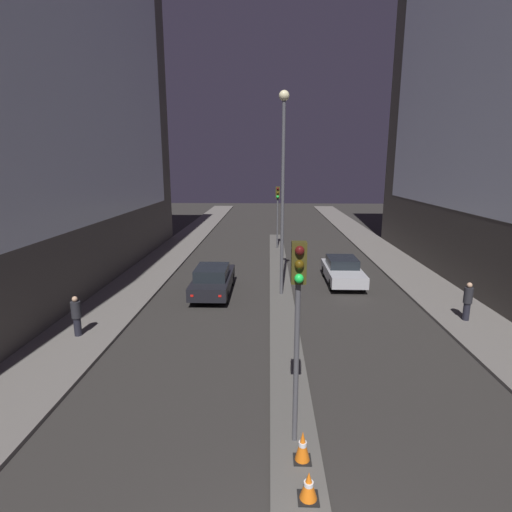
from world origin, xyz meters
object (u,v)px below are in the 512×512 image
object	(u,v)px
pedestrian_on_right_sidewalk	(468,300)
traffic_light_near	(298,300)
traffic_cone_far	(303,446)
car_left_lane	(213,280)
traffic_light_mid	(278,204)
street_lamp	(283,169)
traffic_cone_near	(309,486)
car_right_lane	(343,270)
pedestrian_on_left_sidewalk	(76,315)

from	to	relation	value
pedestrian_on_right_sidewalk	traffic_light_near	bearing A→B (deg)	-134.50
traffic_cone_far	car_left_lane	distance (m)	12.44
traffic_light_near	traffic_cone_far	bearing A→B (deg)	-78.74
traffic_light_mid	pedestrian_on_right_sidewalk	bearing A→B (deg)	-62.61
street_lamp	pedestrian_on_right_sidewalk	distance (m)	9.85
traffic_cone_near	car_left_lane	size ratio (longest dim) A/B	0.13
traffic_light_near	car_right_lane	distance (m)	14.20
street_lamp	car_right_lane	bearing A→B (deg)	34.92
traffic_cone_far	car_left_lane	size ratio (longest dim) A/B	0.15
pedestrian_on_left_sidewalk	traffic_cone_far	bearing A→B (deg)	-38.36
traffic_cone_near	traffic_light_near	bearing A→B (deg)	95.49
car_right_lane	pedestrian_on_right_sidewalk	bearing A→B (deg)	-53.98
traffic_light_near	car_left_lane	distance (m)	12.12
traffic_cone_near	traffic_cone_far	bearing A→B (deg)	91.83
traffic_cone_near	car_left_lane	bearing A→B (deg)	105.76
traffic_light_mid	pedestrian_on_right_sidewalk	xyz separation A→B (m)	(7.63, -14.73, -2.62)
traffic_light_mid	car_left_lane	world-z (taller)	traffic_light_mid
car_right_lane	pedestrian_on_left_sidewalk	size ratio (longest dim) A/B	2.87
traffic_light_mid	traffic_cone_far	world-z (taller)	traffic_light_mid
traffic_cone_far	car_right_lane	distance (m)	14.51
traffic_cone_far	pedestrian_on_right_sidewalk	xyz separation A→B (m)	(7.50, 8.41, 0.51)
street_lamp	traffic_cone_far	xyz separation A→B (m)	(0.13, -11.67, -5.81)
traffic_cone_far	car_right_lane	xyz separation A→B (m)	(3.36, 14.11, 0.25)
car_right_lane	pedestrian_on_left_sidewalk	xyz separation A→B (m)	(-11.38, -7.76, 0.22)
traffic_cone_far	traffic_light_near	bearing A→B (deg)	101.26
traffic_cone_near	traffic_cone_far	xyz separation A→B (m)	(-0.03, 1.04, 0.06)
traffic_light_near	street_lamp	size ratio (longest dim) A/B	0.49
traffic_light_mid	car_left_lane	size ratio (longest dim) A/B	0.99
traffic_light_mid	traffic_cone_far	size ratio (longest dim) A/B	6.61
traffic_light_mid	traffic_cone_near	bearing A→B (deg)	-89.61
traffic_light_near	traffic_light_mid	distance (m)	22.49
traffic_light_near	pedestrian_on_left_sidewalk	xyz separation A→B (m)	(-7.89, 5.69, -2.67)
car_right_lane	pedestrian_on_right_sidewalk	size ratio (longest dim) A/B	2.74
street_lamp	traffic_cone_far	size ratio (longest dim) A/B	13.41
traffic_cone_near	car_right_lane	xyz separation A→B (m)	(3.33, 15.15, 0.31)
street_lamp	pedestrian_on_right_sidewalk	world-z (taller)	street_lamp
traffic_cone_near	car_right_lane	size ratio (longest dim) A/B	0.14
traffic_light_near	traffic_cone_far	world-z (taller)	traffic_light_near
traffic_cone_near	car_left_lane	distance (m)	13.45
traffic_cone_far	car_left_lane	bearing A→B (deg)	106.92
car_left_lane	pedestrian_on_right_sidewalk	xyz separation A→B (m)	(11.12, -3.48, 0.22)
traffic_cone_far	pedestrian_on_left_sidewalk	xyz separation A→B (m)	(-8.01, 6.34, 0.47)
traffic_light_mid	traffic_light_near	bearing A→B (deg)	-90.00
traffic_light_near	traffic_cone_far	xyz separation A→B (m)	(0.13, -0.65, -3.13)
traffic_light_mid	car_right_lane	size ratio (longest dim) A/B	1.07
pedestrian_on_left_sidewalk	traffic_cone_near	bearing A→B (deg)	-42.54
traffic_light_near	traffic_cone_near	size ratio (longest dim) A/B	7.88
traffic_light_mid	pedestrian_on_left_sidewalk	bearing A→B (deg)	-115.14
traffic_light_near	car_right_lane	xyz separation A→B (m)	(3.49, 13.46, -2.88)
traffic_light_mid	street_lamp	world-z (taller)	street_lamp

